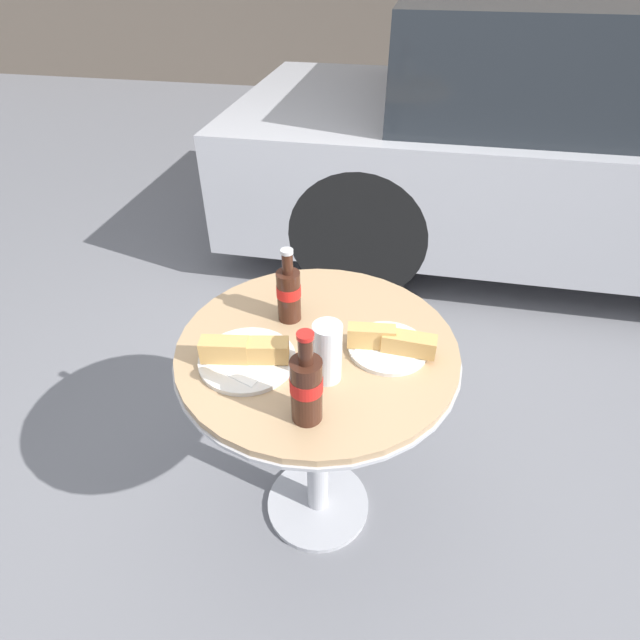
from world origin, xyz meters
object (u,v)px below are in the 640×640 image
Objects in this scene: cola_bottle_left at (289,293)px; cola_bottle_right at (306,386)px; bistro_table at (317,385)px; lunch_plate_far at (246,355)px; drinking_glass at (327,355)px; parked_car at (598,143)px; lunch_plate_near at (390,343)px.

cola_bottle_left is 0.36m from cola_bottle_right.
lunch_plate_far reaches higher than bistro_table.
lunch_plate_far is at bearing 142.09° from cola_bottle_right.
cola_bottle_right is 1.51× the size of drinking_glass.
cola_bottle_left is 0.89× the size of lunch_plate_far.
cola_bottle_right is at bearing -83.88° from bistro_table.
parked_car reaches higher than drinking_glass.
lunch_plate_near is (0.16, 0.26, -0.07)m from cola_bottle_right.
cola_bottle_right is 0.14m from drinking_glass.
lunch_plate_near is (0.28, -0.09, -0.06)m from cola_bottle_left.
cola_bottle_right is 0.31m from lunch_plate_near.
lunch_plate_near is at bearing 58.15° from cola_bottle_right.
drinking_glass is (0.05, -0.12, 0.23)m from bistro_table.
cola_bottle_left is at bearing 135.87° from bistro_table.
parked_car reaches higher than lunch_plate_near.
cola_bottle_left is 0.30m from lunch_plate_near.
cola_bottle_right is at bearing -116.11° from parked_car.
bistro_table is 3.32× the size of lunch_plate_near.
parked_car is at bearing 58.92° from lunch_plate_far.
lunch_plate_far is 2.66m from parked_car.
bistro_table is 0.35m from cola_bottle_right.
cola_bottle_left is 0.26m from drinking_glass.
parked_car is (1.16, 2.29, -0.18)m from drinking_glass.
cola_bottle_left reaches higher than lunch_plate_near.
lunch_plate_far is at bearing -146.91° from bistro_table.
cola_bottle_left is at bearing 163.19° from lunch_plate_near.
cola_bottle_right is 2.70m from parked_car.
cola_bottle_left is at bearing -122.23° from parked_car.
drinking_glass is 0.69× the size of lunch_plate_near.
drinking_glass is 0.21m from lunch_plate_far.
drinking_glass reaches higher than lunch_plate_near.
cola_bottle_right is at bearing -121.85° from lunch_plate_near.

